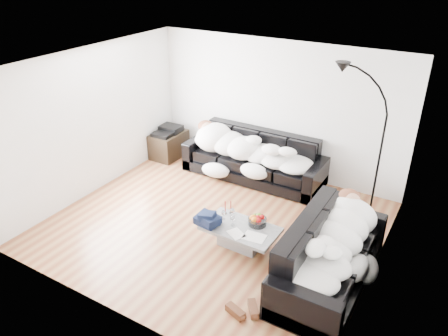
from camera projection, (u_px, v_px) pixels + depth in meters
The scene contains 24 objects.
ground at pixel (215, 224), 7.14m from camera, with size 5.00×5.00×0.00m, color brown.
wall_back at pixel (277, 109), 8.26m from camera, with size 5.00×0.02×2.60m, color silver.
wall_left at pixel (94, 121), 7.68m from camera, with size 0.02×4.50×2.60m, color silver.
wall_right at pixel (385, 196), 5.40m from camera, with size 0.02×4.50×2.60m, color silver.
ceiling at pixel (213, 66), 5.95m from camera, with size 5.00×5.00×0.00m, color white.
sofa_back at pixel (254, 157), 8.38m from camera, with size 2.73×0.94×0.89m, color black.
sofa_right at pixel (331, 253), 5.74m from camera, with size 2.23×0.95×0.90m, color black.
sleeper_back at pixel (253, 148), 8.24m from camera, with size 2.31×0.80×0.46m, color white, non-canonical shape.
sleeper_right at pixel (333, 241), 5.65m from camera, with size 1.91×0.81×0.47m, color white, non-canonical shape.
teal_cushion at pixel (345, 210), 6.17m from camera, with size 0.36×0.30×0.20m, color #0A492F.
coffee_table at pixel (240, 236), 6.56m from camera, with size 1.12×0.65×0.33m, color #939699.
fruit_bowl at pixel (257, 220), 6.51m from camera, with size 0.28×0.28×0.17m, color white.
wine_glass_a at pixel (232, 214), 6.64m from camera, with size 0.08×0.08×0.19m, color white.
wine_glass_b at pixel (224, 215), 6.64m from camera, with size 0.06×0.06×0.15m, color white.
wine_glass_c at pixel (233, 221), 6.50m from camera, with size 0.07×0.07×0.17m, color white.
candle_left at pixel (225, 208), 6.76m from camera, with size 0.04×0.04×0.22m, color maroon.
candle_right at pixel (231, 207), 6.78m from camera, with size 0.04×0.04×0.22m, color maroon.
newspaper_a at pixel (254, 237), 6.26m from camera, with size 0.32×0.24×0.01m, color silver.
newspaper_b at pixel (236, 234), 6.33m from camera, with size 0.27×0.19×0.01m, color silver.
navy_jacket at pixel (206, 215), 6.46m from camera, with size 0.37×0.31×0.19m, color black, non-canonical shape.
shoes at pixel (244, 310), 5.38m from camera, with size 0.47×0.34×0.11m, color #472311, non-canonical shape.
av_cabinet at pixel (169, 145), 9.32m from camera, with size 0.54×0.78×0.54m, color black.
stereo at pixel (168, 130), 9.17m from camera, with size 0.44×0.34×0.13m, color black.
floor_lamp at pixel (380, 157), 6.85m from camera, with size 0.80×0.32×2.20m, color black, non-canonical shape.
Camera 1 is at (3.17, -5.02, 4.07)m, focal length 35.00 mm.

